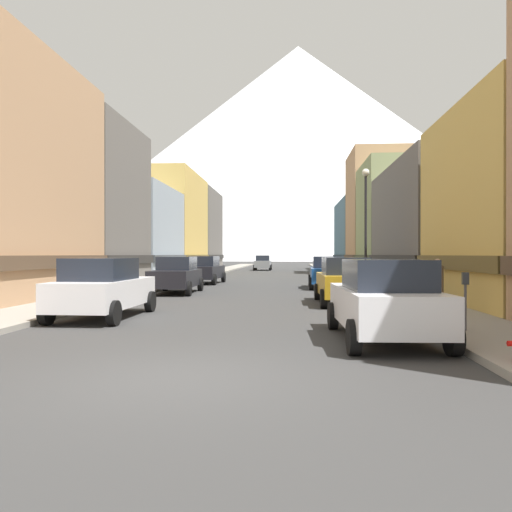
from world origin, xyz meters
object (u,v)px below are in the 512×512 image
Objects in this scene: car_right_0 at (385,300)px; potted_plant_0 at (91,283)px; trash_bin_right at (423,290)px; parking_meter_near at (465,293)px; car_right_2 at (327,272)px; car_left_0 at (103,288)px; car_driving_0 at (263,263)px; car_left_2 at (205,270)px; pedestrian_1 at (437,287)px; pedestrian_0 at (80,281)px; car_right_1 at (345,280)px; streetlamp_right at (366,211)px; car_left_1 at (176,275)px.

car_right_0 is 14.98m from potted_plant_0.
trash_bin_right is (2.55, 6.72, -0.26)m from car_right_0.
parking_meter_near is at bearing 19.37° from car_right_0.
car_left_0 is at bearing -119.13° from car_right_2.
car_right_0 is 1.01× the size of car_driving_0.
car_left_2 is at bearing 90.01° from car_left_0.
car_driving_0 is 48.85m from parking_meter_near.
potted_plant_0 is (-13.35, 3.66, -0.01)m from trash_bin_right.
car_right_0 reaches higher than parking_meter_near.
car_driving_0 is 2.74× the size of pedestrian_1.
car_right_2 is 12.71m from potted_plant_0.
pedestrian_0 is (-10.05, 7.50, -0.04)m from car_right_0.
car_left_0 reaches higher than trash_bin_right.
car_driving_0 reaches higher than trash_bin_right.
car_left_0 is 0.99× the size of car_right_0.
car_right_1 is (-0.00, 8.17, 0.00)m from car_right_0.
car_right_1 is 4.84× the size of potted_plant_0.
car_right_0 is 2.07m from parking_meter_near.
car_right_1 is 6.21m from streetlamp_right.
pedestrian_0 is at bearing -114.04° from car_left_1.
car_left_1 is 0.76× the size of streetlamp_right.
car_right_0 is 2.87× the size of pedestrian_0.
parking_meter_near is (1.95, -7.48, 0.11)m from car_right_1.
car_left_1 is 1.00× the size of car_right_1.
streetlamp_right is at bearing 91.81° from parking_meter_near.
car_left_2 is 1.01× the size of car_right_2.
car_right_1 is (7.60, -12.94, 0.00)m from car_left_2.
car_right_1 is at bearing 124.65° from pedestrian_1.
trash_bin_right is (10.15, 3.28, -0.26)m from car_left_0.
streetlamp_right is at bearing -40.36° from car_left_2.
car_left_2 is 2.88× the size of pedestrian_0.
car_left_0 is at bearing -148.11° from car_right_1.
pedestrian_0 is 0.97× the size of pedestrian_1.
car_right_0 is 0.76× the size of streetlamp_right.
pedestrian_1 is (10.05, 1.19, -0.01)m from car_left_0.
car_left_1 is at bearing 120.34° from car_right_0.
car_right_1 reaches higher than parking_meter_near.
pedestrian_0 is at bearing 167.04° from pedestrian_1.
trash_bin_right is 12.63m from pedestrian_0.
car_left_2 is 17.61m from trash_bin_right.
car_left_0 is 4.75m from pedestrian_0.
car_left_1 reaches higher than parking_meter_near.
streetlamp_right is at bearing 98.60° from trash_bin_right.
car_left_0 and car_right_2 have the same top height.
pedestrian_1 is at bearing -78.86° from car_right_2.
car_right_1 is 7.73m from parking_meter_near.
streetlamp_right reaches higher than trash_bin_right.
car_right_1 is at bearing -106.71° from streetlamp_right.
potted_plant_0 is at bearing 168.43° from car_right_1.
pedestrian_1 is at bearing -58.62° from car_left_2.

